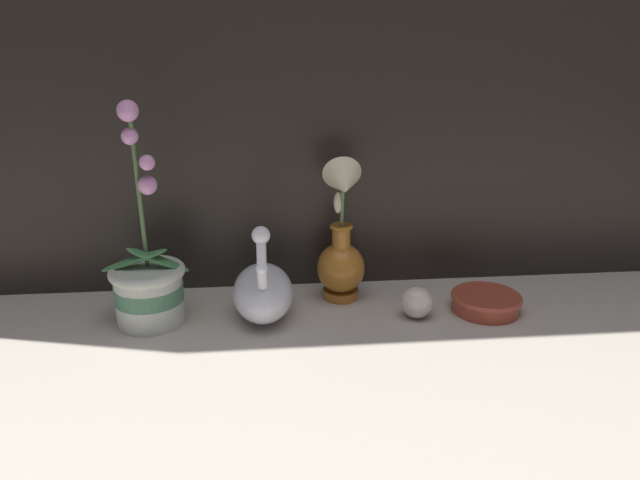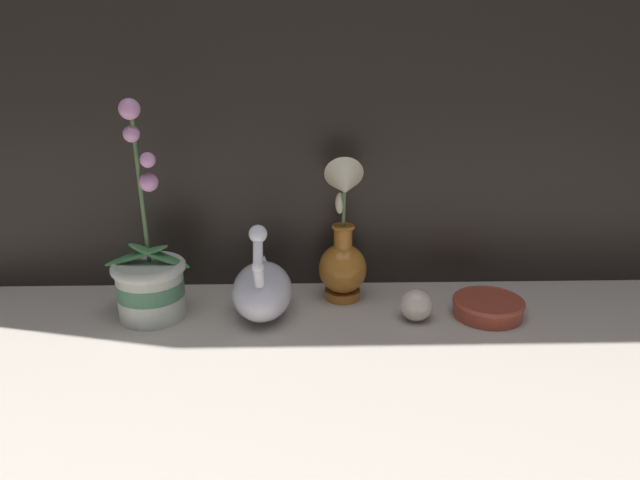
{
  "view_description": "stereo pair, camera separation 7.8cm",
  "coord_description": "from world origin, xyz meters",
  "px_view_note": "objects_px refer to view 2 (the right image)",
  "views": [
    {
      "loc": [
        -0.12,
        -1.02,
        0.57
      ],
      "look_at": [
        -0.02,
        0.13,
        0.15
      ],
      "focal_mm": 35.0,
      "sensor_mm": 36.0,
      "label": 1
    },
    {
      "loc": [
        -0.04,
        -1.02,
        0.57
      ],
      "look_at": [
        -0.02,
        0.13,
        0.15
      ],
      "focal_mm": 35.0,
      "sensor_mm": 36.0,
      "label": 2
    }
  ],
  "objects_px": {
    "orchid_potted_plant": "(150,279)",
    "blue_vase": "(343,249)",
    "swan_figurine": "(262,288)",
    "glass_sphere": "(416,305)",
    "amber_dish": "(488,306)"
  },
  "relations": [
    {
      "from": "orchid_potted_plant",
      "to": "amber_dish",
      "type": "height_order",
      "value": "orchid_potted_plant"
    },
    {
      "from": "swan_figurine",
      "to": "blue_vase",
      "type": "relative_size",
      "value": 0.68
    },
    {
      "from": "swan_figurine",
      "to": "amber_dish",
      "type": "xyz_separation_m",
      "value": [
        0.45,
        -0.02,
        -0.04
      ]
    },
    {
      "from": "swan_figurine",
      "to": "blue_vase",
      "type": "xyz_separation_m",
      "value": [
        0.16,
        0.07,
        0.06
      ]
    },
    {
      "from": "orchid_potted_plant",
      "to": "swan_figurine",
      "type": "bearing_deg",
      "value": 1.42
    },
    {
      "from": "glass_sphere",
      "to": "amber_dish",
      "type": "xyz_separation_m",
      "value": [
        0.15,
        0.02,
        -0.01
      ]
    },
    {
      "from": "amber_dish",
      "to": "glass_sphere",
      "type": "bearing_deg",
      "value": -174.02
    },
    {
      "from": "orchid_potted_plant",
      "to": "blue_vase",
      "type": "relative_size",
      "value": 1.4
    },
    {
      "from": "orchid_potted_plant",
      "to": "swan_figurine",
      "type": "xyz_separation_m",
      "value": [
        0.22,
        0.01,
        -0.02
      ]
    },
    {
      "from": "orchid_potted_plant",
      "to": "glass_sphere",
      "type": "height_order",
      "value": "orchid_potted_plant"
    },
    {
      "from": "amber_dish",
      "to": "blue_vase",
      "type": "bearing_deg",
      "value": 163.6
    },
    {
      "from": "glass_sphere",
      "to": "blue_vase",
      "type": "bearing_deg",
      "value": 144.28
    },
    {
      "from": "orchid_potted_plant",
      "to": "blue_vase",
      "type": "distance_m",
      "value": 0.39
    },
    {
      "from": "blue_vase",
      "to": "glass_sphere",
      "type": "relative_size",
      "value": 4.74
    },
    {
      "from": "swan_figurine",
      "to": "glass_sphere",
      "type": "bearing_deg",
      "value": -6.37
    }
  ]
}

